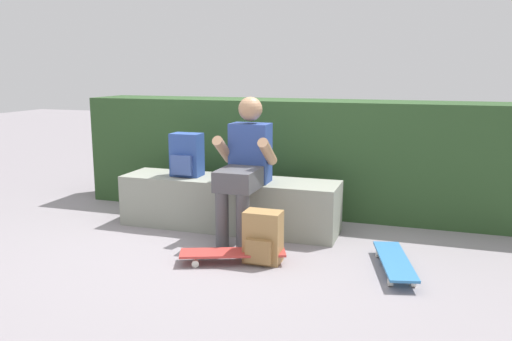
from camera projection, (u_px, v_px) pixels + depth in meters
name	position (u px, v px, depth m)	size (l,w,h in m)	color
ground_plane	(215.00, 239.00, 4.56)	(24.00, 24.00, 0.00)	gray
bench_main	(229.00, 203.00, 4.84)	(2.02, 0.49, 0.47)	gray
person_skater	(245.00, 163.00, 4.48)	(0.49, 0.62, 1.22)	#2D4793
skateboard_near_person	(233.00, 253.00, 3.98)	(0.82, 0.47, 0.09)	#BC3833
skateboard_beside_bench	(395.00, 261.00, 3.82)	(0.38, 0.82, 0.09)	teal
backpack_on_bench	(186.00, 155.00, 4.87)	(0.28, 0.23, 0.40)	#2D4C99
backpack_on_ground	(263.00, 238.00, 3.98)	(0.28, 0.23, 0.40)	#A37A47
hedge_row	(302.00, 156.00, 5.42)	(4.64, 0.64, 1.15)	#2B4925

